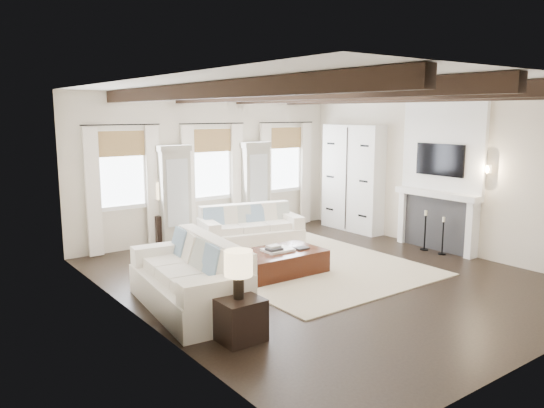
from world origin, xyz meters
TOP-DOWN VIEW (x-y plane):
  - ground at (0.00, 0.00)m, footprint 7.50×7.50m
  - room_shell at (0.75, 0.90)m, footprint 6.54×7.54m
  - area_rug at (0.23, 0.88)m, footprint 3.49×4.46m
  - sofa_back at (0.14, 2.41)m, footprint 2.23×1.38m
  - sofa_left at (-2.47, 0.03)m, footprint 1.30×2.42m
  - ottoman at (-0.48, 0.61)m, footprint 1.56×0.99m
  - tray at (-0.49, 0.62)m, footprint 0.51×0.39m
  - book_lower at (-0.60, 0.58)m, footprint 0.26×0.21m
  - book_upper at (-0.57, 0.63)m, footprint 0.22×0.17m
  - book_loose at (-0.07, 0.48)m, footprint 0.24×0.18m
  - side_table_front at (-2.54, -1.28)m, footprint 0.53×0.53m
  - lamp_front at (-2.54, -1.28)m, footprint 0.35×0.35m
  - side_table_back at (-1.22, 3.69)m, footprint 0.45×0.45m
  - lamp_back at (-1.22, 3.69)m, footprint 0.40×0.40m
  - candlestick_near at (2.90, -0.33)m, footprint 0.15×0.15m
  - candlestick_far at (2.90, 0.10)m, footprint 0.17×0.17m

SIDE VIEW (x-z plane):
  - ground at x=0.00m, z-range 0.00..0.00m
  - area_rug at x=0.23m, z-range 0.00..0.02m
  - ottoman at x=-0.48m, z-range 0.00..0.40m
  - side_table_front at x=-2.54m, z-range 0.00..0.53m
  - candlestick_near at x=2.90m, z-range -0.06..0.69m
  - side_table_back at x=-1.22m, z-range 0.00..0.67m
  - candlestick_far at x=2.90m, z-range -0.07..0.75m
  - sofa_back at x=0.14m, z-range -0.08..0.81m
  - sofa_left at x=-2.47m, z-range -0.09..0.90m
  - book_loose at x=-0.07m, z-range 0.40..0.43m
  - tray at x=-0.49m, z-range 0.40..0.44m
  - book_lower at x=-0.60m, z-range 0.44..0.48m
  - book_upper at x=-0.57m, z-range 0.48..0.51m
  - lamp_front at x=-2.54m, z-range 0.64..1.25m
  - lamp_back at x=-1.22m, z-range 0.79..1.49m
  - room_shell at x=0.75m, z-range 0.28..3.50m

